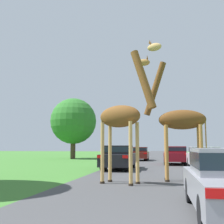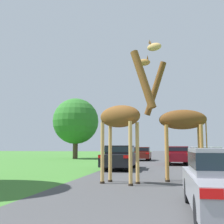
% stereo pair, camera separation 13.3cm
% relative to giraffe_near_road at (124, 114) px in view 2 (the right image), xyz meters
% --- Properties ---
extents(road, '(7.34, 120.00, 0.00)m').
position_rel_giraffe_near_road_xyz_m(road, '(1.38, 21.06, -2.67)').
color(road, '#424244').
rests_on(road, ground).
extents(giraffe_near_road, '(2.66, 1.35, 5.46)m').
position_rel_giraffe_near_road_xyz_m(giraffe_near_road, '(0.00, 0.00, 0.00)').
color(giraffe_near_road, tan).
rests_on(giraffe_near_road, ground).
extents(giraffe_companion, '(2.85, 0.82, 5.40)m').
position_rel_giraffe_near_road_xyz_m(giraffe_companion, '(2.14, 1.27, -0.12)').
color(giraffe_companion, '#B77F3D').
rests_on(giraffe_companion, ground).
extents(car_queue_right, '(1.74, 4.65, 1.48)m').
position_rel_giraffe_near_road_xyz_m(car_queue_right, '(-1.27, 6.89, -1.89)').
color(car_queue_right, black).
rests_on(car_queue_right, ground).
extents(car_queue_left, '(1.80, 4.29, 1.43)m').
position_rel_giraffe_near_road_xyz_m(car_queue_left, '(2.44, 12.46, -1.90)').
color(car_queue_left, maroon).
rests_on(car_queue_left, ground).
extents(car_far_ahead, '(1.79, 4.43, 1.41)m').
position_rel_giraffe_near_road_xyz_m(car_far_ahead, '(3.99, 7.62, -1.90)').
color(car_far_ahead, silver).
rests_on(car_far_ahead, ground).
extents(car_verge_right, '(1.83, 4.03, 1.36)m').
position_rel_giraffe_near_road_xyz_m(car_verge_right, '(-0.92, 18.45, -1.95)').
color(car_verge_right, '#561914').
rests_on(car_verge_right, ground).
extents(tree_centre_back, '(5.46, 5.46, 7.17)m').
position_rel_giraffe_near_road_xyz_m(tree_centre_back, '(-8.98, 21.27, 1.75)').
color(tree_centre_back, '#4C3828').
rests_on(tree_centre_back, ground).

